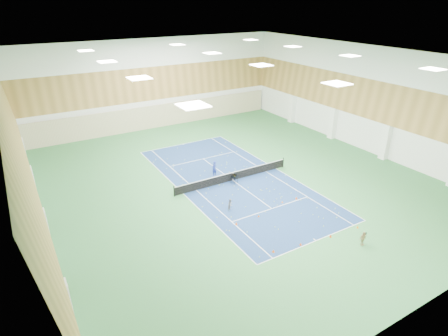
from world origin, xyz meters
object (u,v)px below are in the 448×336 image
object	(u,v)px
child_court	(230,204)
ball_cart	(234,179)
coach	(214,168)
child_apron	(363,238)
tennis_net	(233,176)

from	to	relation	value
child_court	ball_cart	bearing A→B (deg)	23.22
coach	ball_cart	size ratio (longest dim) A/B	1.74
child_court	child_apron	world-z (taller)	child_apron
child_apron	ball_cart	size ratio (longest dim) A/B	1.24
ball_cart	child_court	bearing A→B (deg)	-149.80
child_apron	ball_cart	xyz separation A→B (m)	(-2.79, 13.41, -0.11)
child_court	child_apron	xyz separation A→B (m)	(5.75, -9.35, 0.06)
tennis_net	coach	distance (m)	2.27
child_court	tennis_net	bearing A→B (deg)	24.95
coach	child_court	distance (m)	7.02
coach	tennis_net	bearing A→B (deg)	98.61
coach	child_court	xyz separation A→B (m)	(-2.16, -6.67, -0.29)
coach	ball_cart	xyz separation A→B (m)	(0.79, -2.61, -0.35)
tennis_net	ball_cart	world-z (taller)	tennis_net
coach	child_apron	size ratio (longest dim) A/B	1.41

